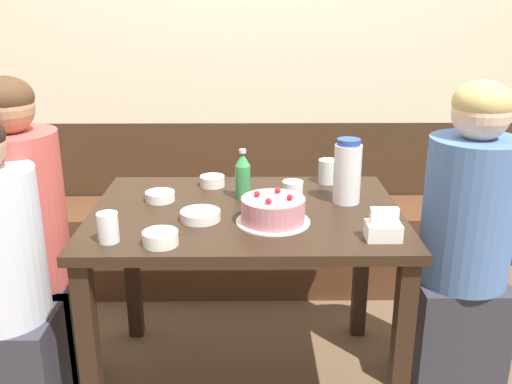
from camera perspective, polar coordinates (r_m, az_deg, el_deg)
name	(u,v)px	position (r m, az deg, el deg)	size (l,w,h in m)	color
ground_plane	(247,381)	(2.43, -0.92, -18.35)	(12.00, 12.00, 0.00)	brown
back_wall	(247,43)	(2.99, -0.94, 14.68)	(4.80, 0.04, 2.50)	#3D2819
bench_seat	(247,246)	(3.03, -0.86, -5.47)	(2.50, 0.38, 0.44)	#56331E
dining_table	(246,237)	(2.11, -1.01, -4.53)	(1.11, 0.80, 0.74)	black
birthday_cake	(273,211)	(1.93, 1.72, -1.87)	(0.25, 0.25, 0.11)	white
water_pitcher	(347,172)	(2.13, 9.12, 2.01)	(0.10, 0.10, 0.24)	white
soju_bottle	(243,175)	(2.16, -1.33, 1.68)	(0.06, 0.06, 0.19)	#388E4C
napkin_holder	(383,228)	(1.85, 12.62, -3.53)	(0.11, 0.08, 0.11)	white
bowl_soup_white	(161,238)	(1.79, -9.53, -4.57)	(0.11, 0.11, 0.04)	white
bowl_rice_small	(200,215)	(1.97, -5.58, -2.34)	(0.14, 0.14, 0.03)	white
bowl_side_dish	(212,181)	(2.32, -4.40, 1.10)	(0.10, 0.10, 0.04)	white
bowl_sauce_shallow	(160,196)	(2.18, -9.57, -0.42)	(0.11, 0.11, 0.04)	white
glass_water_tall	(328,171)	(2.37, 7.20, 2.07)	(0.08, 0.08, 0.10)	silver
glass_tumbler_short	(108,228)	(1.84, -14.58, -3.46)	(0.07, 0.07, 0.10)	silver
glass_shot_small	(293,192)	(2.13, 3.68, 0.02)	(0.08, 0.08, 0.08)	silver
person_teal_shirt	(26,250)	(2.29, -22.02, -5.41)	(0.34, 0.32, 1.22)	#33333D
person_pale_blue_shirt	(464,247)	(2.28, 20.10, -5.19)	(0.34, 0.33, 1.20)	#33333D
person_grey_tee	(1,295)	(2.11, -24.17, -9.36)	(0.34, 0.32, 1.14)	#33333D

